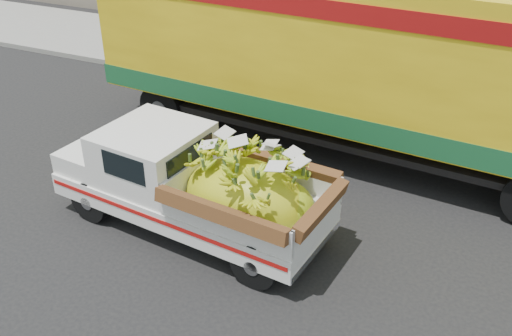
% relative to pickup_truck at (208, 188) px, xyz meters
% --- Properties ---
extents(ground, '(100.00, 100.00, 0.00)m').
position_rel_pickup_truck_xyz_m(ground, '(0.27, 0.65, -0.91)').
color(ground, black).
rests_on(ground, ground).
extents(curb, '(60.00, 0.25, 0.15)m').
position_rel_pickup_truck_xyz_m(curb, '(0.27, 6.27, -0.83)').
color(curb, gray).
rests_on(curb, ground).
extents(sidewalk, '(60.00, 4.00, 0.14)m').
position_rel_pickup_truck_xyz_m(sidewalk, '(0.27, 8.37, -0.84)').
color(sidewalk, gray).
rests_on(sidewalk, ground).
extents(pickup_truck, '(4.99, 2.27, 1.69)m').
position_rel_pickup_truck_xyz_m(pickup_truck, '(0.00, 0.00, 0.00)').
color(pickup_truck, black).
rests_on(pickup_truck, ground).
extents(semi_trailer, '(12.04, 3.42, 3.80)m').
position_rel_pickup_truck_xyz_m(semi_trailer, '(1.62, 3.82, 1.21)').
color(semi_trailer, black).
rests_on(semi_trailer, ground).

